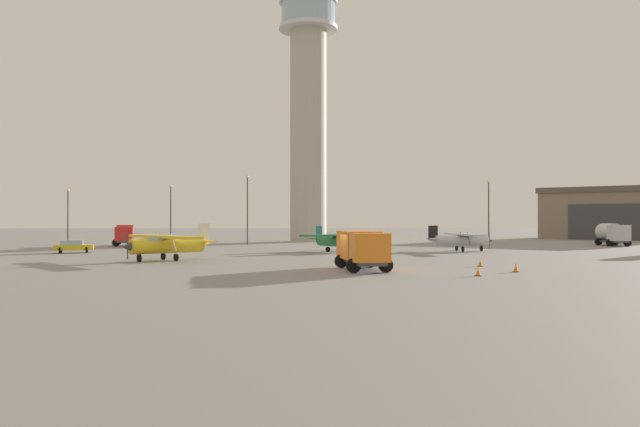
# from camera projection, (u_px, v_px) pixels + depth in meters

# --- Properties ---
(ground_plane) EXTENTS (400.00, 400.00, 0.00)m
(ground_plane) POSITION_uv_depth(u_px,v_px,m) (350.00, 269.00, 45.87)
(ground_plane) COLOR gray
(control_tower) EXTENTS (9.43, 9.43, 42.96)m
(control_tower) POSITION_uv_depth(u_px,v_px,m) (308.00, 106.00, 102.62)
(control_tower) COLOR #B2AD9E
(control_tower) RESTS_ON ground_plane
(hangar) EXTENTS (30.36, 29.17, 9.28)m
(hangar) POSITION_uv_depth(u_px,v_px,m) (619.00, 213.00, 115.69)
(hangar) COLOR #7A6B56
(hangar) RESTS_ON ground_plane
(airplane_silver) EXTENTS (7.71, 9.83, 2.89)m
(airplane_silver) POSITION_uv_depth(u_px,v_px,m) (461.00, 239.00, 71.49)
(airplane_silver) COLOR #B7BABF
(airplane_silver) RESTS_ON ground_plane
(airplane_yellow) EXTENTS (8.53, 9.34, 3.21)m
(airplane_yellow) POSITION_uv_depth(u_px,v_px,m) (168.00, 243.00, 55.46)
(airplane_yellow) COLOR gold
(airplane_yellow) RESTS_ON ground_plane
(airplane_green) EXTENTS (8.49, 7.40, 2.83)m
(airplane_green) POSITION_uv_depth(u_px,v_px,m) (336.00, 240.00, 70.46)
(airplane_green) COLOR #287A42
(airplane_green) RESTS_ON ground_plane
(truck_box_red) EXTENTS (3.96, 6.78, 2.78)m
(truck_box_red) POSITION_uv_depth(u_px,v_px,m) (124.00, 234.00, 85.61)
(truck_box_red) COLOR #38383D
(truck_box_red) RESTS_ON ground_plane
(truck_box_orange) EXTENTS (3.83, 7.37, 2.74)m
(truck_box_orange) POSITION_uv_depth(u_px,v_px,m) (362.00, 247.00, 45.45)
(truck_box_orange) COLOR #38383D
(truck_box_orange) RESTS_ON ground_plane
(truck_fuel_tanker_silver) EXTENTS (3.42, 5.69, 3.04)m
(truck_fuel_tanker_silver) POSITION_uv_depth(u_px,v_px,m) (612.00, 233.00, 85.83)
(truck_fuel_tanker_silver) COLOR #38383D
(truck_fuel_tanker_silver) RESTS_ON ground_plane
(car_yellow) EXTENTS (4.34, 2.96, 1.37)m
(car_yellow) POSITION_uv_depth(u_px,v_px,m) (73.00, 246.00, 68.12)
(car_yellow) COLOR gold
(car_yellow) RESTS_ON ground_plane
(light_post_west) EXTENTS (0.44, 0.44, 9.28)m
(light_post_west) POSITION_uv_depth(u_px,v_px,m) (489.00, 206.00, 92.56)
(light_post_west) COLOR #38383D
(light_post_west) RESTS_ON ground_plane
(light_post_east) EXTENTS (0.44, 0.44, 8.52)m
(light_post_east) POSITION_uv_depth(u_px,v_px,m) (171.00, 209.00, 90.34)
(light_post_east) COLOR #38383D
(light_post_east) RESTS_ON ground_plane
(light_post_north) EXTENTS (0.44, 0.44, 9.78)m
(light_post_north) POSITION_uv_depth(u_px,v_px,m) (247.00, 204.00, 89.11)
(light_post_north) COLOR #38383D
(light_post_north) RESTS_ON ground_plane
(light_post_centre) EXTENTS (0.44, 0.44, 7.85)m
(light_post_centre) POSITION_uv_depth(u_px,v_px,m) (68.00, 211.00, 89.18)
(light_post_centre) COLOR #38383D
(light_post_centre) RESTS_ON ground_plane
(traffic_cone_near_left) EXTENTS (0.36, 0.36, 0.62)m
(traffic_cone_near_left) POSITION_uv_depth(u_px,v_px,m) (480.00, 262.00, 48.74)
(traffic_cone_near_left) COLOR black
(traffic_cone_near_left) RESTS_ON ground_plane
(traffic_cone_near_right) EXTENTS (0.36, 0.36, 0.66)m
(traffic_cone_near_right) POSITION_uv_depth(u_px,v_px,m) (516.00, 267.00, 43.55)
(traffic_cone_near_right) COLOR black
(traffic_cone_near_right) RESTS_ON ground_plane
(traffic_cone_mid_apron) EXTENTS (0.36, 0.36, 0.66)m
(traffic_cone_mid_apron) POSITION_uv_depth(u_px,v_px,m) (478.00, 271.00, 40.52)
(traffic_cone_mid_apron) COLOR black
(traffic_cone_mid_apron) RESTS_ON ground_plane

